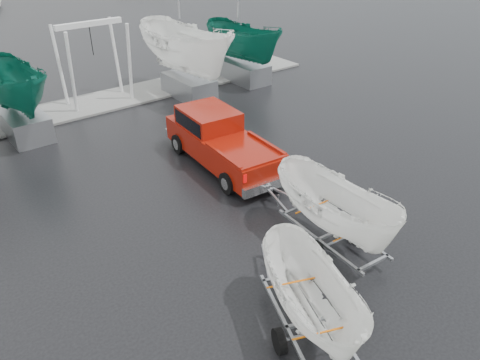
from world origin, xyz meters
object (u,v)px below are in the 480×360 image
(pickup_truck, at_px, (218,138))
(boat_hoist, at_px, (93,52))
(trailer_hitched, at_px, (341,164))
(trailer_parked, at_px, (316,252))

(pickup_truck, bearing_deg, boat_hoist, 101.00)
(pickup_truck, relative_size, trailer_hitched, 1.19)
(pickup_truck, height_order, trailer_parked, trailer_parked)
(trailer_parked, height_order, boat_hoist, trailer_parked)
(pickup_truck, height_order, boat_hoist, boat_hoist)
(pickup_truck, xyz_separation_m, boat_hoist, (-1.00, 9.13, 1.64))
(trailer_hitched, distance_m, boat_hoist, 15.60)
(boat_hoist, bearing_deg, pickup_truck, -83.72)
(pickup_truck, xyz_separation_m, trailer_parked, (-3.52, -8.47, 1.48))
(trailer_parked, distance_m, boat_hoist, 17.78)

